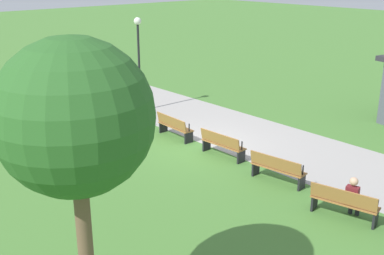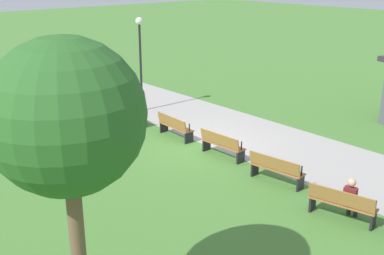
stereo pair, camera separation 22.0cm
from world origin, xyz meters
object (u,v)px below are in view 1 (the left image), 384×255
tree_0 (75,120)px  bench_4 (277,168)px  bench_5 (344,202)px  bench_1 (131,113)px  bench_2 (174,126)px  lamp_post (138,47)px  bench_3 (222,144)px  person_seated (353,196)px  bench_0 (90,103)px

tree_0 → bench_4: bearing=104.4°
bench_5 → bench_1: bearing=164.6°
bench_2 → bench_5: bearing=-2.5°
bench_5 → lamp_post: (-11.49, 1.87, 2.43)m
bench_3 → tree_0: tree_0 is taller
bench_2 → person_seated: person_seated is taller
bench_3 → lamp_post: (-6.39, 1.19, 2.43)m
bench_2 → bench_3: 2.57m
bench_3 → bench_4: size_ratio=0.98×
bench_3 → person_seated: 5.26m
bench_0 → bench_2: (5.10, 0.69, 0.00)m
bench_4 → tree_0: 8.58m
bench_5 → lamp_post: lamp_post is taller
person_seated → lamp_post: lamp_post is taller
bench_0 → bench_3: 7.70m
bench_3 → lamp_post: size_ratio=0.42×
bench_0 → bench_3: size_ratio=1.02×
bench_2 → bench_3: (2.57, -0.00, 0.00)m
bench_1 → bench_3: 5.14m
bench_1 → tree_0: tree_0 is taller
bench_1 → bench_2: bearing=12.8°
bench_3 → bench_4: 2.57m
bench_0 → bench_2: bearing=20.5°
bench_0 → lamp_post: 3.32m
bench_5 → tree_0: 7.97m
bench_3 → bench_4: (2.56, -0.23, 0.00)m
bench_2 → person_seated: 7.82m
bench_2 → bench_3: same height
person_seated → tree_0: bearing=-108.7°
bench_5 → lamp_post: bearing=157.9°
bench_2 → lamp_post: lamp_post is taller
bench_4 → lamp_post: (-8.95, 1.42, 2.43)m
lamp_post → bench_0: bearing=-124.3°
bench_0 → bench_5: 12.76m
bench_0 → bench_4: same height
lamp_post → bench_2: bearing=-17.3°
bench_0 → bench_3: (7.67, 0.69, 0.00)m
person_seated → tree_0: tree_0 is taller
bench_2 → tree_0: size_ratio=0.33×
bench_1 → lamp_post: 3.08m
person_seated → lamp_post: 11.96m
bench_2 → bench_5: 7.70m
bench_4 → bench_2: bearing=169.7°
bench_4 → person_seated: person_seated is taller
bench_1 → bench_3: (5.14, 0.23, 0.00)m
bench_3 → bench_5: (5.10, -0.69, 0.00)m
bench_4 → tree_0: size_ratio=0.33×
bench_0 → person_seated: person_seated is taller
bench_2 → bench_4: size_ratio=0.98×
bench_0 → bench_4: size_ratio=1.01×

